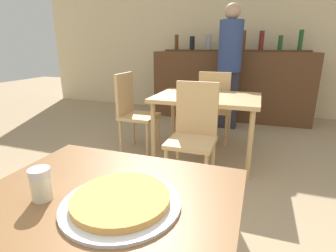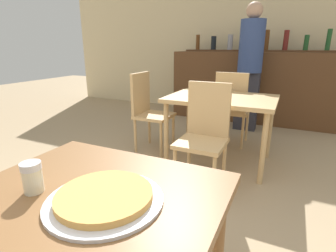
# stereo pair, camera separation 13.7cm
# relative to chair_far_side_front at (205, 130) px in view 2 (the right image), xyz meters

# --- Properties ---
(wall_back) EXTENTS (8.00, 0.05, 2.80)m
(wall_back) POSITION_rel_chair_far_side_front_xyz_m (0.04, 2.96, 0.88)
(wall_back) COLOR beige
(wall_back) RESTS_ON ground_plane
(dining_table_near) EXTENTS (0.91, 0.74, 0.72)m
(dining_table_near) POSITION_rel_chair_far_side_front_xyz_m (0.04, -1.47, 0.11)
(dining_table_near) COLOR brown
(dining_table_near) RESTS_ON ground_plane
(dining_table_far) EXTENTS (1.08, 0.78, 0.72)m
(dining_table_far) POSITION_rel_chair_far_side_front_xyz_m (0.00, 0.55, 0.12)
(dining_table_far) COLOR tan
(dining_table_far) RESTS_ON ground_plane
(bar_counter) EXTENTS (2.60, 0.56, 1.13)m
(bar_counter) POSITION_rel_chair_far_side_front_xyz_m (0.04, 2.46, 0.04)
(bar_counter) COLOR brown
(bar_counter) RESTS_ON ground_plane
(bar_back_shelf) EXTENTS (2.39, 0.24, 0.34)m
(bar_back_shelf) POSITION_rel_chair_far_side_front_xyz_m (0.03, 2.60, 0.69)
(bar_back_shelf) COLOR brown
(bar_back_shelf) RESTS_ON bar_counter
(chair_far_side_front) EXTENTS (0.40, 0.40, 0.93)m
(chair_far_side_front) POSITION_rel_chair_far_side_front_xyz_m (0.00, 0.00, 0.00)
(chair_far_side_front) COLOR tan
(chair_far_side_front) RESTS_ON ground_plane
(chair_far_side_back) EXTENTS (0.40, 0.40, 0.93)m
(chair_far_side_back) POSITION_rel_chair_far_side_front_xyz_m (-0.00, 1.11, 0.00)
(chair_far_side_back) COLOR tan
(chair_far_side_back) RESTS_ON ground_plane
(chair_far_side_left) EXTENTS (0.40, 0.40, 0.93)m
(chair_far_side_left) POSITION_rel_chair_far_side_front_xyz_m (-0.88, 0.55, 0.00)
(chair_far_side_left) COLOR tan
(chair_far_side_left) RESTS_ON ground_plane
(pizza_tray) EXTENTS (0.39, 0.39, 0.04)m
(pizza_tray) POSITION_rel_chair_far_side_front_xyz_m (0.12, -1.50, 0.22)
(pizza_tray) COLOR silver
(pizza_tray) RESTS_ON dining_table_near
(cheese_shaker) EXTENTS (0.07, 0.07, 0.11)m
(cheese_shaker) POSITION_rel_chair_far_side_front_xyz_m (-0.15, -1.55, 0.26)
(cheese_shaker) COLOR beige
(cheese_shaker) RESTS_ON dining_table_near
(person_standing) EXTENTS (0.34, 0.34, 1.79)m
(person_standing) POSITION_rel_chair_far_side_front_xyz_m (0.06, 1.88, 0.46)
(person_standing) COLOR #2D2D38
(person_standing) RESTS_ON ground_plane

